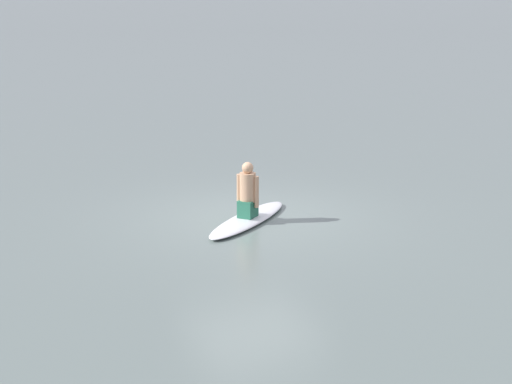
% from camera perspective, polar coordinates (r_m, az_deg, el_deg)
% --- Properties ---
extents(ground_plane, '(400.00, 400.00, 0.00)m').
position_cam_1_polar(ground_plane, '(15.87, -0.18, -1.74)').
color(ground_plane, slate).
extents(surfboard, '(2.56, 2.11, 0.11)m').
position_cam_1_polar(surfboard, '(15.55, -0.56, -1.88)').
color(surfboard, white).
rests_on(surfboard, ground).
extents(person_paddler, '(0.44, 0.43, 1.04)m').
position_cam_1_polar(person_paddler, '(15.41, -0.57, -0.02)').
color(person_paddler, '#26664C').
rests_on(person_paddler, surfboard).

